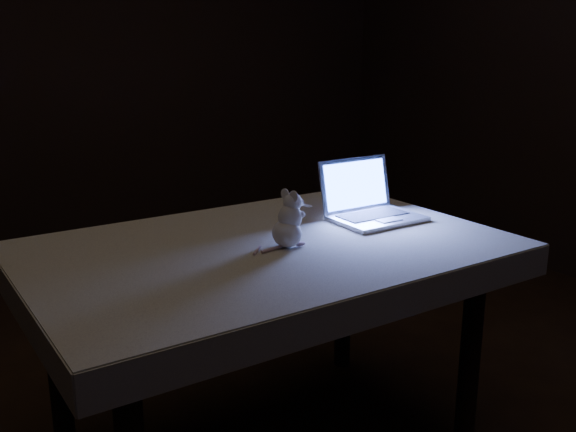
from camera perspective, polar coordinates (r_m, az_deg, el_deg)
back_wall at (r=4.15m, az=-19.85°, el=14.77°), size 4.50×0.04×2.60m
table at (r=2.02m, az=-1.83°, el=-12.01°), size 1.32×0.88×0.69m
tablecloth at (r=1.93m, az=0.61°, el=-3.45°), size 1.49×1.09×0.09m
laptop at (r=2.12m, az=8.03°, el=2.12°), size 0.29×0.26×0.19m
plush_mouse at (r=1.83m, az=-0.10°, el=-0.28°), size 0.13×0.13×0.17m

